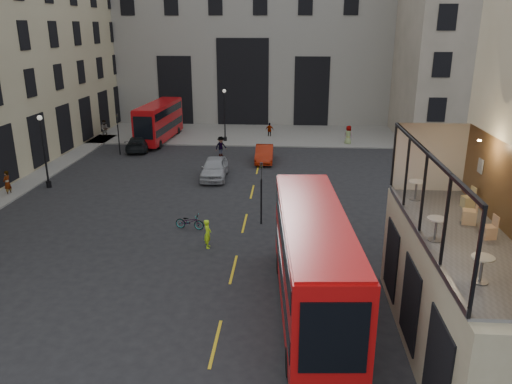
# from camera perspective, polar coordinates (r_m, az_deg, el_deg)

# --- Properties ---
(ground) EXTENTS (140.00, 140.00, 0.00)m
(ground) POSITION_cam_1_polar(r_m,az_deg,el_deg) (19.40, 1.48, -17.15)
(ground) COLOR black
(ground) RESTS_ON ground
(host_frontage) EXTENTS (3.00, 11.00, 4.50)m
(host_frontage) POSITION_cam_1_polar(r_m,az_deg,el_deg) (19.10, 21.82, -11.26)
(host_frontage) COLOR #BFB58F
(host_frontage) RESTS_ON ground
(cafe_floor) EXTENTS (3.00, 10.00, 0.10)m
(cafe_floor) POSITION_cam_1_polar(r_m,az_deg,el_deg) (18.12, 22.68, -4.90)
(cafe_floor) COLOR slate
(cafe_floor) RESTS_ON host_frontage
(gateway) EXTENTS (35.00, 10.60, 18.00)m
(gateway) POSITION_cam_1_polar(r_m,az_deg,el_deg) (64.02, -1.11, 16.75)
(gateway) COLOR gray
(gateway) RESTS_ON ground
(building_right) EXTENTS (16.60, 18.60, 20.00)m
(building_right) POSITION_cam_1_polar(r_m,az_deg,el_deg) (59.01, 24.14, 16.06)
(building_right) COLOR #AC9D8B
(building_right) RESTS_ON ground
(pavement_far) EXTENTS (40.00, 12.00, 0.12)m
(pavement_far) POSITION_cam_1_polar(r_m,az_deg,el_deg) (55.32, -3.01, 6.72)
(pavement_far) COLOR slate
(pavement_far) RESTS_ON ground
(traffic_light_near) EXTENTS (0.16, 0.20, 3.80)m
(traffic_light_near) POSITION_cam_1_polar(r_m,az_deg,el_deg) (29.19, 0.61, 0.77)
(traffic_light_near) COLOR black
(traffic_light_near) RESTS_ON ground
(traffic_light_far) EXTENTS (0.16, 0.20, 3.80)m
(traffic_light_far) POSITION_cam_1_polar(r_m,az_deg,el_deg) (47.30, -15.50, 6.99)
(traffic_light_far) COLOR black
(traffic_light_far) RESTS_ON ground
(street_lamp_a) EXTENTS (0.36, 0.36, 5.33)m
(street_lamp_a) POSITION_cam_1_polar(r_m,az_deg,el_deg) (39.10, -22.99, 3.83)
(street_lamp_a) COLOR black
(street_lamp_a) RESTS_ON ground
(street_lamp_b) EXTENTS (0.36, 0.36, 5.33)m
(street_lamp_b) POSITION_cam_1_polar(r_m,az_deg,el_deg) (50.98, -3.59, 8.37)
(street_lamp_b) COLOR black
(street_lamp_b) RESTS_ON ground
(bus_near) EXTENTS (3.27, 11.14, 4.39)m
(bus_near) POSITION_cam_1_polar(r_m,az_deg,el_deg) (20.18, 6.52, -7.61)
(bus_near) COLOR red
(bus_near) RESTS_ON ground
(bus_far) EXTENTS (2.75, 9.84, 3.89)m
(bus_far) POSITION_cam_1_polar(r_m,az_deg,el_deg) (52.27, -11.00, 8.09)
(bus_far) COLOR #AC0C0F
(bus_far) RESTS_ON ground
(car_a) EXTENTS (2.05, 4.80, 1.61)m
(car_a) POSITION_cam_1_polar(r_m,az_deg,el_deg) (38.87, -4.78, 2.75)
(car_a) COLOR #A4A6AC
(car_a) RESTS_ON ground
(car_b) EXTENTS (1.58, 4.35, 1.43)m
(car_b) POSITION_cam_1_polar(r_m,az_deg,el_deg) (43.53, 0.96, 4.39)
(car_b) COLOR #951D09
(car_b) RESTS_ON ground
(car_c) EXTENTS (2.50, 5.11, 1.43)m
(car_c) POSITION_cam_1_polar(r_m,az_deg,el_deg) (48.96, -13.17, 5.50)
(car_c) COLOR black
(car_c) RESTS_ON ground
(bicycle) EXTENTS (1.81, 0.88, 0.91)m
(bicycle) POSITION_cam_1_polar(r_m,az_deg,el_deg) (29.36, -7.59, -3.38)
(bicycle) COLOR gray
(bicycle) RESTS_ON ground
(cyclist) EXTENTS (0.43, 0.61, 1.58)m
(cyclist) POSITION_cam_1_polar(r_m,az_deg,el_deg) (26.72, -5.55, -4.77)
(cyclist) COLOR #BDFF1A
(cyclist) RESTS_ON ground
(pedestrian_a) EXTENTS (1.05, 0.92, 1.85)m
(pedestrian_a) POSITION_cam_1_polar(r_m,az_deg,el_deg) (55.65, -16.88, 6.93)
(pedestrian_a) COLOR gray
(pedestrian_a) RESTS_ON ground
(pedestrian_b) EXTENTS (1.32, 1.26, 1.80)m
(pedestrian_b) POSITION_cam_1_polar(r_m,az_deg,el_deg) (45.54, -4.03, 5.23)
(pedestrian_b) COLOR gray
(pedestrian_b) RESTS_ON ground
(pedestrian_c) EXTENTS (0.93, 0.45, 1.55)m
(pedestrian_c) POSITION_cam_1_polar(r_m,az_deg,el_deg) (53.36, 1.57, 7.09)
(pedestrian_c) COLOR gray
(pedestrian_c) RESTS_ON ground
(pedestrian_d) EXTENTS (1.11, 1.06, 1.92)m
(pedestrian_d) POSITION_cam_1_polar(r_m,az_deg,el_deg) (50.74, 10.51, 6.40)
(pedestrian_d) COLOR gray
(pedestrian_d) RESTS_ON ground
(pedestrian_e) EXTENTS (0.50, 0.69, 1.77)m
(pedestrian_e) POSITION_cam_1_polar(r_m,az_deg,el_deg) (38.84, -26.56, 0.92)
(pedestrian_e) COLOR gray
(pedestrian_e) RESTS_ON ground
(cafe_table_near) EXTENTS (0.62, 0.62, 0.77)m
(cafe_table_near) POSITION_cam_1_polar(r_m,az_deg,el_deg) (15.01, 24.41, -7.65)
(cafe_table_near) COLOR beige
(cafe_table_near) RESTS_ON cafe_floor
(cafe_table_mid) EXTENTS (0.63, 0.63, 0.79)m
(cafe_table_mid) POSITION_cam_1_polar(r_m,az_deg,el_deg) (17.28, 19.90, -3.64)
(cafe_table_mid) COLOR beige
(cafe_table_mid) RESTS_ON cafe_floor
(cafe_table_far) EXTENTS (0.63, 0.63, 0.79)m
(cafe_table_far) POSITION_cam_1_polar(r_m,az_deg,el_deg) (21.08, 17.84, 0.52)
(cafe_table_far) COLOR white
(cafe_table_far) RESTS_ON cafe_floor
(cafe_chair_b) EXTENTS (0.44, 0.44, 0.80)m
(cafe_chair_b) POSITION_cam_1_polar(r_m,az_deg,el_deg) (18.24, 25.09, -4.08)
(cafe_chair_b) COLOR tan
(cafe_chair_b) RESTS_ON cafe_floor
(cafe_chair_c) EXTENTS (0.57, 0.57, 0.94)m
(cafe_chair_c) POSITION_cam_1_polar(r_m,az_deg,el_deg) (19.28, 23.23, -2.52)
(cafe_chair_c) COLOR tan
(cafe_chair_c) RESTS_ON cafe_floor
(cafe_chair_d) EXTENTS (0.46, 0.46, 0.83)m
(cafe_chair_d) POSITION_cam_1_polar(r_m,az_deg,el_deg) (20.97, 23.07, -0.96)
(cafe_chair_d) COLOR tan
(cafe_chair_d) RESTS_ON cafe_floor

